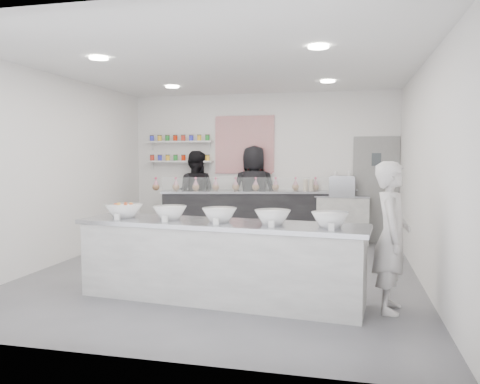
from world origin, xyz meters
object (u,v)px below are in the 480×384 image
at_px(staff_left, 195,194).
at_px(espresso_machine, 342,186).
at_px(prep_counter, 220,261).
at_px(staff_right, 254,193).
at_px(woman_prep, 392,237).
at_px(espresso_ledge, 336,219).
at_px(back_bar, 246,216).

bearing_deg(staff_left, espresso_machine, 175.51).
xyz_separation_m(prep_counter, staff_right, (-0.39, 4.08, 0.49)).
height_order(espresso_machine, woman_prep, woman_prep).
xyz_separation_m(woman_prep, staff_left, (-3.62, 4.03, 0.08)).
xyz_separation_m(prep_counter, espresso_ledge, (1.27, 4.05, -0.00)).
xyz_separation_m(prep_counter, woman_prep, (1.96, 0.05, 0.36)).
height_order(staff_left, staff_right, staff_right).
distance_m(prep_counter, staff_right, 4.13).
bearing_deg(espresso_ledge, prep_counter, -107.38).
bearing_deg(staff_right, back_bar, 50.28).
xyz_separation_m(back_bar, woman_prep, (2.47, -3.78, 0.32)).
xyz_separation_m(prep_counter, staff_left, (-1.66, 4.08, 0.44)).
bearing_deg(espresso_ledge, back_bar, -172.80).
xyz_separation_m(back_bar, staff_right, (0.12, 0.25, 0.45)).
distance_m(espresso_machine, staff_left, 3.05).
relative_size(espresso_ledge, staff_right, 0.66).
relative_size(back_bar, espresso_machine, 6.78).
relative_size(woman_prep, staff_left, 0.91).
bearing_deg(back_bar, staff_right, 51.36).
bearing_deg(back_bar, staff_left, 154.91).
height_order(prep_counter, staff_left, staff_left).
height_order(woman_prep, staff_left, staff_left).
xyz_separation_m(espresso_machine, staff_right, (-1.77, 0.02, -0.16)).
height_order(espresso_ledge, staff_right, staff_right).
distance_m(back_bar, espresso_ledge, 1.80).
distance_m(woman_prep, staff_right, 4.67).
bearing_deg(espresso_machine, staff_left, 179.53).
relative_size(back_bar, staff_right, 1.72).
height_order(woman_prep, staff_right, staff_right).
bearing_deg(espresso_machine, staff_right, 179.19).
distance_m(espresso_ledge, espresso_machine, 0.67).
relative_size(espresso_machine, staff_right, 0.25).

